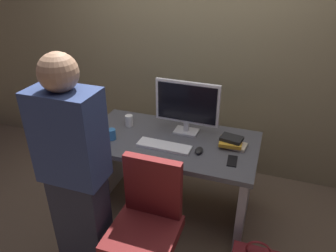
{
  "coord_description": "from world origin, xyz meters",
  "views": [
    {
      "loc": [
        0.73,
        -2.14,
        2.07
      ],
      "look_at": [
        0.0,
        -0.05,
        0.89
      ],
      "focal_mm": 34.04,
      "sensor_mm": 36.0,
      "label": 1
    }
  ],
  "objects_px": {
    "keyboard": "(164,146)",
    "cup_near_keyboard": "(111,134)",
    "book_stack": "(232,142)",
    "desk": "(170,162)",
    "cell_phone": "(232,161)",
    "cup_by_monitor": "(129,121)",
    "office_chair": "(147,233)",
    "monitor": "(187,105)",
    "mouse": "(199,150)",
    "person_at_desk": "(76,178)"
  },
  "relations": [
    {
      "from": "desk",
      "to": "cup_near_keyboard",
      "type": "relative_size",
      "value": 16.15
    },
    {
      "from": "cup_near_keyboard",
      "to": "cell_phone",
      "type": "xyz_separation_m",
      "value": [
        0.99,
        -0.0,
        -0.04
      ]
    },
    {
      "from": "mouse",
      "to": "cup_by_monitor",
      "type": "height_order",
      "value": "cup_by_monitor"
    },
    {
      "from": "keyboard",
      "to": "cup_near_keyboard",
      "type": "height_order",
      "value": "cup_near_keyboard"
    },
    {
      "from": "mouse",
      "to": "cup_near_keyboard",
      "type": "bearing_deg",
      "value": -177.04
    },
    {
      "from": "monitor",
      "to": "keyboard",
      "type": "relative_size",
      "value": 1.26
    },
    {
      "from": "office_chair",
      "to": "cell_phone",
      "type": "height_order",
      "value": "office_chair"
    },
    {
      "from": "desk",
      "to": "cell_phone",
      "type": "distance_m",
      "value": 0.6
    },
    {
      "from": "cup_near_keyboard",
      "to": "person_at_desk",
      "type": "bearing_deg",
      "value": -80.76
    },
    {
      "from": "person_at_desk",
      "to": "cup_by_monitor",
      "type": "xyz_separation_m",
      "value": [
        -0.07,
        0.92,
        -0.05
      ]
    },
    {
      "from": "office_chair",
      "to": "mouse",
      "type": "xyz_separation_m",
      "value": [
        0.19,
        0.61,
        0.33
      ]
    },
    {
      "from": "monitor",
      "to": "keyboard",
      "type": "xyz_separation_m",
      "value": [
        -0.1,
        -0.29,
        -0.25
      ]
    },
    {
      "from": "person_at_desk",
      "to": "desk",
      "type": "bearing_deg",
      "value": 66.69
    },
    {
      "from": "person_at_desk",
      "to": "mouse",
      "type": "relative_size",
      "value": 16.39
    },
    {
      "from": "desk",
      "to": "mouse",
      "type": "xyz_separation_m",
      "value": [
        0.27,
        -0.11,
        0.25
      ]
    },
    {
      "from": "person_at_desk",
      "to": "book_stack",
      "type": "distance_m",
      "value": 1.21
    },
    {
      "from": "monitor",
      "to": "mouse",
      "type": "distance_m",
      "value": 0.41
    },
    {
      "from": "mouse",
      "to": "cup_near_keyboard",
      "type": "distance_m",
      "value": 0.73
    },
    {
      "from": "mouse",
      "to": "cell_phone",
      "type": "bearing_deg",
      "value": -8.64
    },
    {
      "from": "keyboard",
      "to": "person_at_desk",
      "type": "bearing_deg",
      "value": -115.51
    },
    {
      "from": "office_chair",
      "to": "cup_near_keyboard",
      "type": "height_order",
      "value": "office_chair"
    },
    {
      "from": "desk",
      "to": "keyboard",
      "type": "bearing_deg",
      "value": -92.42
    },
    {
      "from": "office_chair",
      "to": "book_stack",
      "type": "xyz_separation_m",
      "value": [
        0.42,
        0.78,
        0.35
      ]
    },
    {
      "from": "person_at_desk",
      "to": "monitor",
      "type": "height_order",
      "value": "person_at_desk"
    },
    {
      "from": "person_at_desk",
      "to": "keyboard",
      "type": "height_order",
      "value": "person_at_desk"
    },
    {
      "from": "monitor",
      "to": "cell_phone",
      "type": "xyz_separation_m",
      "value": [
        0.44,
        -0.31,
        -0.25
      ]
    },
    {
      "from": "mouse",
      "to": "person_at_desk",
      "type": "bearing_deg",
      "value": -131.74
    },
    {
      "from": "desk",
      "to": "cell_phone",
      "type": "xyz_separation_m",
      "value": [
        0.54,
        -0.15,
        0.23
      ]
    },
    {
      "from": "cell_phone",
      "to": "desk",
      "type": "bearing_deg",
      "value": 160.25
    },
    {
      "from": "cup_by_monitor",
      "to": "cell_phone",
      "type": "relative_size",
      "value": 0.69
    },
    {
      "from": "person_at_desk",
      "to": "cup_by_monitor",
      "type": "height_order",
      "value": "person_at_desk"
    },
    {
      "from": "keyboard",
      "to": "cup_near_keyboard",
      "type": "relative_size",
      "value": 4.87
    },
    {
      "from": "monitor",
      "to": "cup_by_monitor",
      "type": "bearing_deg",
      "value": -174.38
    },
    {
      "from": "keyboard",
      "to": "monitor",
      "type": "bearing_deg",
      "value": 72.75
    },
    {
      "from": "person_at_desk",
      "to": "book_stack",
      "type": "xyz_separation_m",
      "value": [
        0.85,
        0.87,
        -0.06
      ]
    },
    {
      "from": "office_chair",
      "to": "cup_by_monitor",
      "type": "relative_size",
      "value": 9.42
    },
    {
      "from": "office_chair",
      "to": "cell_phone",
      "type": "bearing_deg",
      "value": 51.48
    },
    {
      "from": "keyboard",
      "to": "cup_near_keyboard",
      "type": "distance_m",
      "value": 0.45
    },
    {
      "from": "office_chair",
      "to": "keyboard",
      "type": "distance_m",
      "value": 0.68
    },
    {
      "from": "monitor",
      "to": "mouse",
      "type": "height_order",
      "value": "monitor"
    },
    {
      "from": "person_at_desk",
      "to": "cup_by_monitor",
      "type": "bearing_deg",
      "value": 94.48
    },
    {
      "from": "book_stack",
      "to": "cell_phone",
      "type": "distance_m",
      "value": 0.22
    },
    {
      "from": "desk",
      "to": "monitor",
      "type": "height_order",
      "value": "monitor"
    },
    {
      "from": "cup_near_keyboard",
      "to": "book_stack",
      "type": "distance_m",
      "value": 0.97
    },
    {
      "from": "keyboard",
      "to": "cup_near_keyboard",
      "type": "xyz_separation_m",
      "value": [
        -0.45,
        -0.02,
        0.03
      ]
    },
    {
      "from": "cup_near_keyboard",
      "to": "cup_by_monitor",
      "type": "distance_m",
      "value": 0.26
    },
    {
      "from": "office_chair",
      "to": "person_at_desk",
      "type": "height_order",
      "value": "person_at_desk"
    },
    {
      "from": "cup_by_monitor",
      "to": "cup_near_keyboard",
      "type": "bearing_deg",
      "value": -97.66
    },
    {
      "from": "person_at_desk",
      "to": "mouse",
      "type": "xyz_separation_m",
      "value": [
        0.62,
        0.7,
        -0.08
      ]
    },
    {
      "from": "desk",
      "to": "cup_near_keyboard",
      "type": "xyz_separation_m",
      "value": [
        -0.46,
        -0.15,
        0.27
      ]
    }
  ]
}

